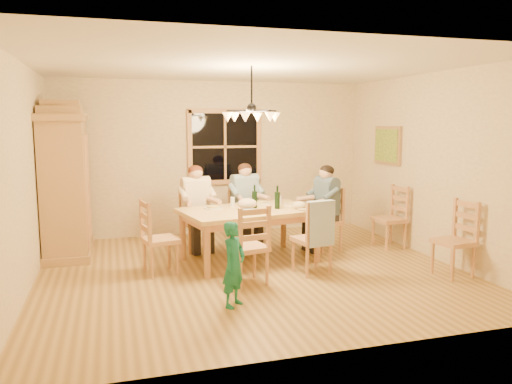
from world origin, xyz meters
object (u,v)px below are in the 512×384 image
object	(u,v)px
chair_near_left	(248,259)
wine_bottle_b	(277,197)
chair_far_left	(197,232)
adult_slate_man	(326,197)
wine_bottle_a	(255,196)
chair_near_right	(312,250)
armoire	(66,185)
chair_spare_back	(389,229)
chair_spare_front	(453,253)
dining_table	(250,216)
chair_end_right	(325,231)
chair_far_right	(245,226)
adult_plaid_man	(245,194)
chandelier	(252,115)
adult_woman	(196,197)
chair_end_left	(161,251)
child	(234,264)

from	to	relation	value
chair_near_left	wine_bottle_b	xyz separation A→B (m)	(0.68, 0.88, 0.62)
chair_far_left	adult_slate_man	distance (m)	2.07
wine_bottle_a	chair_near_right	bearing A→B (deg)	-58.33
armoire	chair_spare_back	world-z (taller)	armoire
chair_far_left	chair_spare_front	bearing A→B (deg)	132.41
armoire	chair_spare_front	size ratio (longest dim) A/B	2.32
chair_near_right	chair_far_left	bearing A→B (deg)	117.90
dining_table	chair_far_left	world-z (taller)	chair_far_left
chair_end_right	wine_bottle_b	world-z (taller)	wine_bottle_b
chair_far_right	adult_plaid_man	xyz separation A→B (m)	(0.00, 0.00, 0.54)
chandelier	dining_table	world-z (taller)	chandelier
chair_near_right	chair_end_right	bearing A→B (deg)	46.74
dining_table	chair_far_right	distance (m)	1.03
adult_woman	wine_bottle_b	size ratio (longest dim) A/B	2.65
chair_end_left	wine_bottle_a	bearing A→B (deg)	92.55
chair_far_left	adult_plaid_man	size ratio (longest dim) A/B	1.13
chair_end_right	adult_slate_man	xyz separation A→B (m)	(0.00, 0.00, 0.54)
dining_table	chair_far_left	distance (m)	1.07
chair_near_left	adult_slate_man	xyz separation A→B (m)	(1.58, 1.22, 0.54)
dining_table	chair_far_left	size ratio (longest dim) A/B	2.10
chandelier	armoire	size ratio (longest dim) A/B	0.33
dining_table	chair_spare_front	size ratio (longest dim) A/B	2.10
adult_slate_man	wine_bottle_b	distance (m)	0.96
chair_near_right	wine_bottle_a	bearing A→B (deg)	110.64
armoire	wine_bottle_b	bearing A→B (deg)	-22.28
adult_slate_man	chair_near_left	bearing A→B (deg)	116.57
chair_near_left	wine_bottle_b	size ratio (longest dim) A/B	3.00
chair_near_left	chair_spare_front	xyz separation A→B (m)	(2.64, -0.46, 0.00)
dining_table	chair_far_right	size ratio (longest dim) A/B	2.10
chair_far_left	wine_bottle_a	world-z (taller)	wine_bottle_a
dining_table	wine_bottle_a	bearing A→B (deg)	40.45
adult_slate_man	wine_bottle_a	world-z (taller)	adult_slate_man
chair_end_right	chair_spare_back	distance (m)	1.06
chair_spare_back	chair_spare_front	bearing A→B (deg)	174.65
adult_woman	wine_bottle_a	xyz separation A→B (m)	(0.73, -0.70, 0.08)
adult_woman	adult_plaid_man	world-z (taller)	same
wine_bottle_b	child	xyz separation A→B (m)	(-1.03, -1.59, -0.46)
armoire	chair_near_right	world-z (taller)	armoire
chair_near_right	chair_spare_front	xyz separation A→B (m)	(1.71, -0.64, 0.00)
chandelier	chair_far_right	xyz separation A→B (m)	(0.30, 1.44, -1.77)
chair_near_left	chair_end_right	world-z (taller)	same
chair_far_left	child	size ratio (longest dim) A/B	1.06
chair_near_left	chair_far_right	bearing A→B (deg)	64.80
chair_end_right	chair_near_right	bearing A→B (deg)	136.74
chair_near_right	adult_slate_man	world-z (taller)	adult_slate_man
armoire	chair_far_right	world-z (taller)	armoire
chair_end_left	wine_bottle_b	world-z (taller)	wine_bottle_b
chair_near_right	chair_end_right	xyz separation A→B (m)	(0.65, 1.04, 0.00)
chair_near_right	chair_spare_front	bearing A→B (deg)	-31.48
chair_near_left	adult_woman	size ratio (longest dim) A/B	1.13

